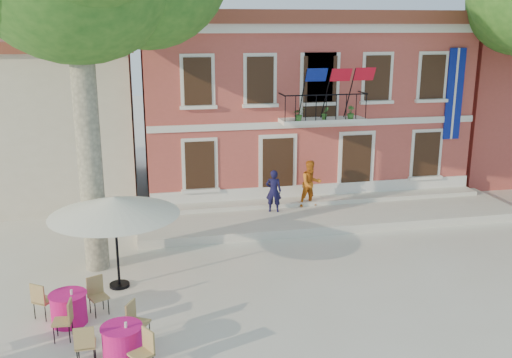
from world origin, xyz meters
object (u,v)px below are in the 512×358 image
object	(u,v)px
patio_umbrella	(114,206)
cafe_table_1	(122,341)
cafe_table_0	(69,307)
pedestrian_orange	(311,184)
pedestrian_navy	(274,191)

from	to	relation	value
patio_umbrella	cafe_table_1	size ratio (longest dim) A/B	1.85
cafe_table_0	cafe_table_1	xyz separation A→B (m)	(1.28, -1.83, 0.00)
patio_umbrella	pedestrian_orange	bearing A→B (deg)	35.47
pedestrian_navy	cafe_table_1	size ratio (longest dim) A/B	0.84
patio_umbrella	cafe_table_0	world-z (taller)	patio_umbrella
cafe_table_0	patio_umbrella	bearing A→B (deg)	58.32
pedestrian_navy	cafe_table_0	distance (m)	9.23
cafe_table_0	cafe_table_1	size ratio (longest dim) A/B	1.00
pedestrian_navy	pedestrian_orange	distance (m)	1.57
pedestrian_navy	cafe_table_0	size ratio (longest dim) A/B	0.84
cafe_table_1	patio_umbrella	bearing A→B (deg)	92.53
pedestrian_navy	cafe_table_0	bearing A→B (deg)	61.99
pedestrian_orange	cafe_table_0	bearing A→B (deg)	-150.14
patio_umbrella	pedestrian_navy	bearing A→B (deg)	40.29
patio_umbrella	cafe_table_0	size ratio (longest dim) A/B	1.85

